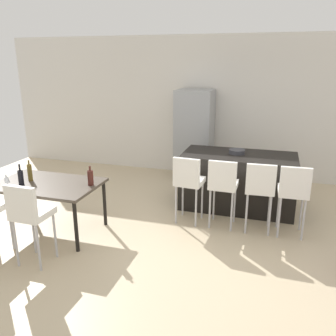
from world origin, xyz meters
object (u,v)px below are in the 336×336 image
wine_glass_left (6,177)px  wine_glass_middle (7,180)px  wine_bottle_inner (21,178)px  fruit_bowl (237,152)px  bar_chair_right (260,186)px  dining_chair_far (29,212)px  wine_bottle_corner (90,178)px  dining_table (47,187)px  bar_chair_left (188,179)px  refrigerator (194,135)px  kitchen_island (238,181)px  bar_chair_far (294,190)px  bar_chair_middle (223,183)px  wine_bottle_end (30,172)px

wine_glass_left → wine_glass_middle: (0.09, -0.08, 0.00)m
wine_bottle_inner → fruit_bowl: (2.68, 1.96, 0.09)m
bar_chair_right → wine_glass_left: (-3.34, -1.11, 0.17)m
dining_chair_far → wine_bottle_corner: bearing=71.8°
dining_table → wine_glass_left: 0.56m
bar_chair_left → refrigerator: (-0.40, 2.13, 0.22)m
refrigerator → kitchen_island: bearing=-50.9°
bar_chair_left → dining_table: size_ratio=0.72×
bar_chair_far → bar_chair_right: bearing=180.0°
bar_chair_far → dining_chair_far: 3.44m
kitchen_island → wine_bottle_corner: size_ratio=6.74×
wine_glass_left → bar_chair_middle: bearing=21.5°
bar_chair_far → wine_bottle_end: 3.71m
bar_chair_right → refrigerator: refrigerator is taller
bar_chair_middle → bar_chair_far: same height
wine_glass_middle → bar_chair_far: bearing=17.8°
wine_bottle_corner → wine_glass_middle: wine_bottle_corner is taller
bar_chair_far → refrigerator: (-1.88, 2.13, 0.22)m
kitchen_island → wine_bottle_corner: (-1.86, -1.58, 0.39)m
kitchen_island → dining_chair_far: size_ratio=1.75×
bar_chair_far → wine_bottle_inner: wine_bottle_inner is taller
kitchen_island → fruit_bowl: 0.50m
bar_chair_left → bar_chair_middle: same height
wine_bottle_end → refrigerator: refrigerator is taller
dining_table → wine_bottle_end: wine_bottle_end is taller
wine_bottle_inner → fruit_bowl: size_ratio=1.24×
bar_chair_middle → wine_bottle_inner: bearing=-157.3°
bar_chair_middle → fruit_bowl: size_ratio=4.04×
wine_bottle_inner → wine_glass_left: size_ratio=1.86×
bar_chair_left → wine_glass_left: size_ratio=6.03×
dining_table → wine_bottle_inner: 0.38m
wine_glass_left → wine_bottle_end: bearing=58.3°
fruit_bowl → wine_bottle_end: bearing=-148.1°
refrigerator → bar_chair_left: bearing=-79.4°
kitchen_island → dining_chair_far: 3.33m
bar_chair_left → bar_chair_right: same height
bar_chair_right → wine_bottle_end: 3.28m
wine_glass_middle → dining_table: bearing=42.4°
bar_chair_left → bar_chair_middle: (0.51, -0.00, 0.00)m
dining_chair_far → refrigerator: size_ratio=0.57×
bar_chair_right → dining_chair_far: 3.05m
bar_chair_left → bar_chair_middle: size_ratio=1.00×
dining_chair_far → wine_bottle_inner: wine_bottle_inner is taller
dining_chair_far → wine_bottle_end: (-0.61, 0.85, 0.17)m
bar_chair_right → wine_bottle_corner: bar_chair_right is taller
wine_glass_middle → bar_chair_left: bearing=28.2°
wine_bottle_corner → refrigerator: (0.81, 2.87, 0.07)m
wine_bottle_inner → wine_glass_middle: (-0.14, -0.10, -0.00)m
bar_chair_right → bar_chair_left: bearing=180.0°
bar_chair_right → wine_glass_left: bearing=-161.7°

